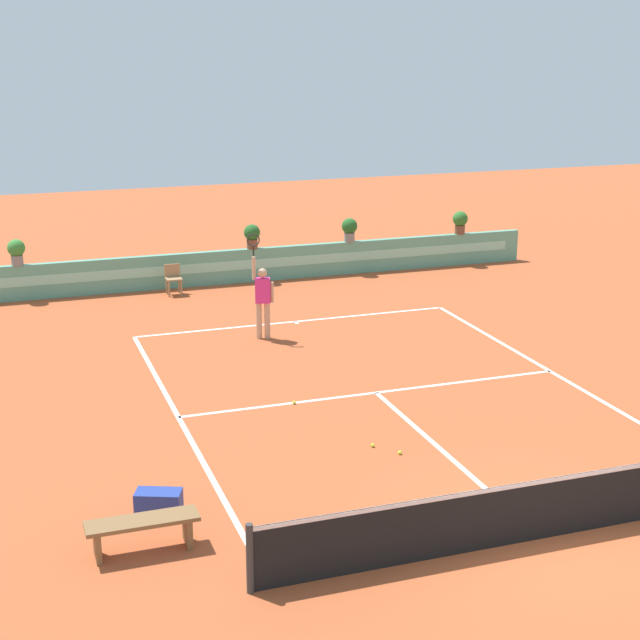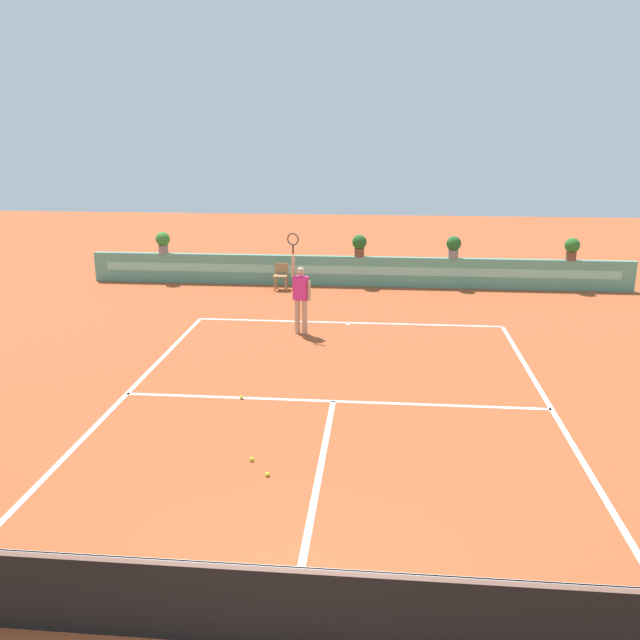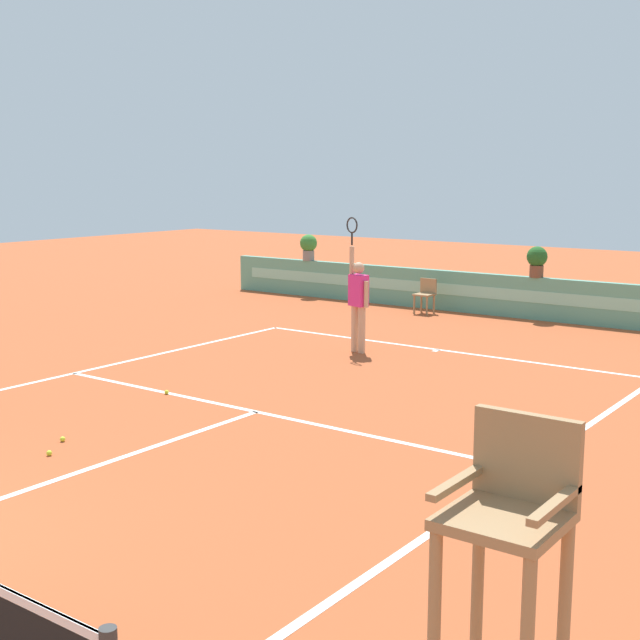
{
  "view_description": "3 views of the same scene",
  "coord_description": "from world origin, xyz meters",
  "views": [
    {
      "loc": [
        -7.26,
        -11.03,
        7.07
      ],
      "look_at": [
        -0.46,
        8.59,
        1.0
      ],
      "focal_mm": 54.81,
      "sensor_mm": 36.0,
      "label": 1
    },
    {
      "loc": [
        0.87,
        -5.53,
        5.04
      ],
      "look_at": [
        -0.46,
        8.59,
        1.0
      ],
      "focal_mm": 37.51,
      "sensor_mm": 36.0,
      "label": 2
    },
    {
      "loc": [
        7.85,
        -2.78,
        3.41
      ],
      "look_at": [
        -0.46,
        8.59,
        1.0
      ],
      "focal_mm": 48.42,
      "sensor_mm": 36.0,
      "label": 3
    }
  ],
  "objects": [
    {
      "name": "ground_plane",
      "position": [
        0.0,
        6.0,
        0.0
      ],
      "size": [
        60.0,
        60.0,
        0.0
      ],
      "primitive_type": "plane",
      "color": "#A84C28"
    },
    {
      "name": "court_lines",
      "position": [
        0.0,
        6.72,
        0.0
      ],
      "size": [
        8.32,
        11.94,
        0.01
      ],
      "color": "white",
      "rests_on": "ground"
    },
    {
      "name": "back_wall_barrier",
      "position": [
        0.0,
        16.39,
        0.5
      ],
      "size": [
        18.0,
        0.21,
        1.0
      ],
      "color": "#599E84",
      "rests_on": "ground"
    },
    {
      "name": "umpire_chair",
      "position": [
        6.13,
        1.26,
        1.34
      ],
      "size": [
        0.6,
        0.6,
        2.14
      ],
      "color": "#99754C",
      "rests_on": "ground"
    },
    {
      "name": "ball_kid_chair",
      "position": [
        -2.41,
        15.66,
        0.48
      ],
      "size": [
        0.44,
        0.44,
        0.85
      ],
      "color": "#99754C",
      "rests_on": "ground"
    },
    {
      "name": "tennis_player",
      "position": [
        -1.17,
        10.79,
        1.05
      ],
      "size": [
        0.6,
        0.31,
        2.58
      ],
      "color": "tan",
      "rests_on": "ground"
    },
    {
      "name": "tennis_ball_near_baseline",
      "position": [
        -0.77,
        3.41,
        0.03
      ],
      "size": [
        0.07,
        0.07,
        0.07
      ],
      "primitive_type": "sphere",
      "color": "#CCE033",
      "rests_on": "ground"
    },
    {
      "name": "tennis_ball_mid_court",
      "position": [
        -1.79,
        6.35,
        0.03
      ],
      "size": [
        0.07,
        0.07,
        0.07
      ],
      "primitive_type": "sphere",
      "color": "#CCE033",
      "rests_on": "ground"
    },
    {
      "name": "tennis_ball_by_sideline",
      "position": [
        -1.1,
        3.86,
        0.03
      ],
      "size": [
        0.07,
        0.07,
        0.07
      ],
      "primitive_type": "sphere",
      "color": "#CCE033",
      "rests_on": "ground"
    },
    {
      "name": "potted_plant_centre",
      "position": [
        0.11,
        16.39,
        1.41
      ],
      "size": [
        0.48,
        0.48,
        0.72
      ],
      "color": "brown",
      "rests_on": "back_wall_barrier"
    },
    {
      "name": "potted_plant_far_left",
      "position": [
        -6.56,
        16.39,
        1.41
      ],
      "size": [
        0.48,
        0.48,
        0.72
      ],
      "color": "gray",
      "rests_on": "back_wall_barrier"
    }
  ]
}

